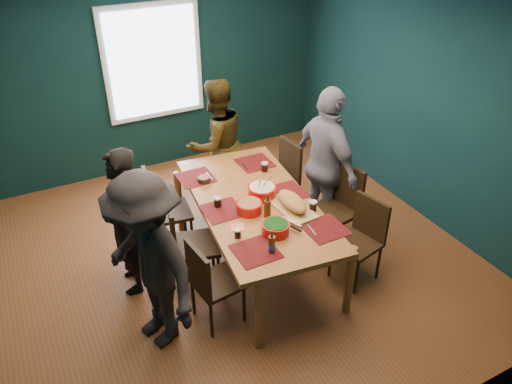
% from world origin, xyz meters
% --- Properties ---
extents(room, '(5.01, 5.01, 2.71)m').
position_xyz_m(room, '(0.00, 0.27, 1.37)').
color(room, brown).
rests_on(room, ground).
extents(dining_table, '(1.35, 2.33, 0.85)m').
position_xyz_m(dining_table, '(0.15, -0.24, 0.77)').
color(dining_table, '#A66331').
rests_on(dining_table, floor).
extents(chair_left_far, '(0.51, 0.51, 1.00)m').
position_xyz_m(chair_left_far, '(-0.64, 0.51, 0.58)').
color(chair_left_far, black).
rests_on(chair_left_far, floor).
extents(chair_left_mid, '(0.56, 0.56, 1.03)m').
position_xyz_m(chair_left_mid, '(-0.61, -0.18, 0.60)').
color(chair_left_mid, black).
rests_on(chair_left_mid, floor).
extents(chair_left_near, '(0.46, 0.46, 0.92)m').
position_xyz_m(chair_left_near, '(-0.60, -0.78, 0.54)').
color(chair_left_near, black).
rests_on(chair_left_near, floor).
extents(chair_right_far, '(0.47, 0.47, 0.96)m').
position_xyz_m(chair_right_far, '(0.96, 0.56, 0.56)').
color(chair_right_far, black).
rests_on(chair_right_far, floor).
extents(chair_right_mid, '(0.53, 0.53, 1.03)m').
position_xyz_m(chair_right_mid, '(1.15, -0.34, 0.60)').
color(chair_right_mid, black).
rests_on(chair_right_mid, floor).
extents(chair_right_near, '(0.50, 0.50, 0.92)m').
position_xyz_m(chair_right_near, '(1.08, -0.87, 0.54)').
color(chair_right_near, black).
rests_on(chair_right_near, floor).
extents(person_far_left, '(0.45, 0.62, 1.58)m').
position_xyz_m(person_far_left, '(-1.12, 0.08, 0.79)').
color(person_far_left, black).
rests_on(person_far_left, floor).
extents(person_back, '(0.91, 0.77, 1.67)m').
position_xyz_m(person_back, '(0.33, 1.15, 0.84)').
color(person_back, black).
rests_on(person_back, floor).
extents(person_right, '(0.46, 1.07, 1.82)m').
position_xyz_m(person_right, '(1.16, -0.03, 0.91)').
color(person_right, white).
rests_on(person_right, floor).
extents(person_near_left, '(0.96, 1.27, 1.75)m').
position_xyz_m(person_near_left, '(-1.11, -0.72, 0.87)').
color(person_near_left, black).
rests_on(person_near_left, floor).
extents(bowl_salad, '(0.26, 0.26, 0.11)m').
position_xyz_m(bowl_salad, '(0.02, -0.37, 0.90)').
color(bowl_salad, red).
rests_on(bowl_salad, dining_table).
extents(bowl_dumpling, '(0.30, 0.30, 0.28)m').
position_xyz_m(bowl_dumpling, '(0.26, -0.19, 0.91)').
color(bowl_dumpling, red).
rests_on(bowl_dumpling, dining_table).
extents(bowl_herbs, '(0.26, 0.26, 0.11)m').
position_xyz_m(bowl_herbs, '(0.07, -0.80, 0.91)').
color(bowl_herbs, red).
rests_on(bowl_herbs, dining_table).
extents(cutting_board, '(0.35, 0.70, 0.15)m').
position_xyz_m(cutting_board, '(0.42, -0.53, 0.92)').
color(cutting_board, '#D8B874').
rests_on(cutting_board, dining_table).
extents(small_bowl, '(0.14, 0.14, 0.06)m').
position_xyz_m(small_bowl, '(-0.16, 0.37, 0.88)').
color(small_bowl, black).
rests_on(small_bowl, dining_table).
extents(beer_bottle_a, '(0.06, 0.06, 0.24)m').
position_xyz_m(beer_bottle_a, '(-0.09, -1.03, 0.93)').
color(beer_bottle_a, '#43290B').
rests_on(beer_bottle_a, dining_table).
extents(beer_bottle_b, '(0.07, 0.07, 0.26)m').
position_xyz_m(beer_bottle_b, '(0.14, -0.54, 0.95)').
color(beer_bottle_b, '#43290B').
rests_on(beer_bottle_b, dining_table).
extents(cola_glass_a, '(0.06, 0.06, 0.09)m').
position_xyz_m(cola_glass_a, '(-0.26, -0.70, 0.89)').
color(cola_glass_a, black).
rests_on(cola_glass_a, dining_table).
extents(cola_glass_b, '(0.08, 0.08, 0.11)m').
position_xyz_m(cola_glass_b, '(0.59, -0.65, 0.90)').
color(cola_glass_b, black).
rests_on(cola_glass_b, dining_table).
extents(cola_glass_c, '(0.08, 0.08, 0.10)m').
position_xyz_m(cola_glass_c, '(0.54, 0.27, 0.90)').
color(cola_glass_c, black).
rests_on(cola_glass_c, dining_table).
extents(cola_glass_d, '(0.08, 0.08, 0.11)m').
position_xyz_m(cola_glass_d, '(-0.22, -0.15, 0.91)').
color(cola_glass_d, black).
rests_on(cola_glass_d, dining_table).
extents(napkin_a, '(0.15, 0.15, 0.00)m').
position_xyz_m(napkin_a, '(0.54, -0.16, 0.85)').
color(napkin_a, '#F66E67').
rests_on(napkin_a, dining_table).
extents(napkin_b, '(0.16, 0.16, 0.00)m').
position_xyz_m(napkin_b, '(-0.20, -0.56, 0.85)').
color(napkin_b, '#F66E67').
rests_on(napkin_b, dining_table).
extents(napkin_c, '(0.17, 0.17, 0.00)m').
position_xyz_m(napkin_c, '(0.52, -0.91, 0.85)').
color(napkin_c, '#F66E67').
rests_on(napkin_c, dining_table).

